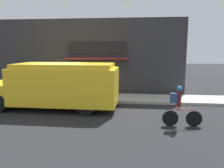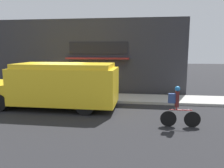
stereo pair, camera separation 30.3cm
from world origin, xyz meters
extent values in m
plane|color=#232326|center=(0.00, 0.00, 0.00)|extent=(70.00, 70.00, 0.00)
cube|color=#ADAAA3|center=(0.00, 1.04, 0.07)|extent=(28.00, 2.09, 0.14)
cube|color=#2D2D33|center=(0.00, 2.46, 2.42)|extent=(14.25, 0.18, 4.84)
cube|color=black|center=(1.57, 2.35, 3.00)|extent=(3.80, 0.05, 0.78)
cube|color=maroon|center=(1.57, 2.07, 2.35)|extent=(3.99, 0.61, 0.10)
cube|color=yellow|center=(0.62, -1.31, 1.16)|extent=(5.08, 2.27, 1.72)
cube|color=yellow|center=(-2.75, -1.27, 0.77)|extent=(1.70, 2.06, 0.95)
cube|color=yellow|center=(0.62, -1.31, 2.13)|extent=(4.67, 2.09, 0.22)
cube|color=red|center=(-0.76, 0.07, 1.25)|extent=(0.03, 0.44, 0.44)
cylinder|color=black|center=(-2.30, -0.32, 0.42)|extent=(0.85, 0.27, 0.85)
cylinder|color=black|center=(1.88, -0.36, 0.42)|extent=(0.85, 0.27, 0.85)
cylinder|color=black|center=(1.86, -2.27, 0.42)|extent=(0.85, 0.27, 0.85)
cylinder|color=black|center=(6.26, -3.26, 0.31)|extent=(0.61, 0.06, 0.61)
cylinder|color=black|center=(5.38, -3.30, 0.31)|extent=(0.61, 0.06, 0.61)
cylinder|color=red|center=(5.82, -3.28, 0.66)|extent=(0.84, 0.07, 0.04)
cylinder|color=red|center=(5.67, -3.28, 0.72)|extent=(0.04, 0.04, 0.12)
cube|color=#561E1E|center=(5.67, -3.28, 1.07)|extent=(0.13, 0.20, 0.59)
sphere|color=#2375B7|center=(5.67, -3.28, 1.47)|extent=(0.19, 0.19, 0.19)
cube|color=navy|center=(5.48, -3.29, 1.10)|extent=(0.26, 0.15, 0.36)
cylinder|color=#38383D|center=(-2.55, 1.08, 0.56)|extent=(0.63, 0.63, 0.85)
cylinder|color=black|center=(-2.55, 1.08, 1.01)|extent=(0.64, 0.64, 0.04)
camera|label=1|loc=(4.02, -11.52, 2.92)|focal=35.00mm
camera|label=2|loc=(4.32, -11.48, 2.92)|focal=35.00mm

